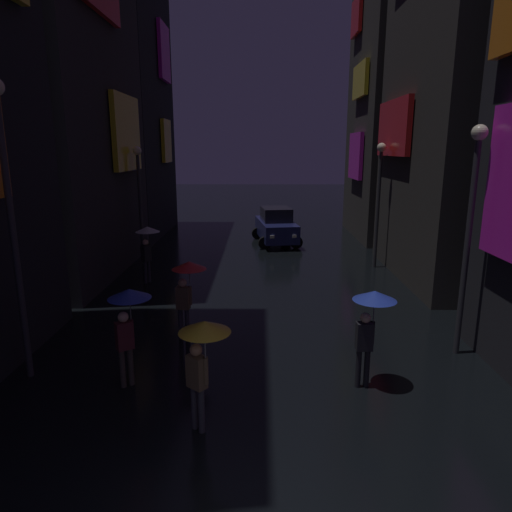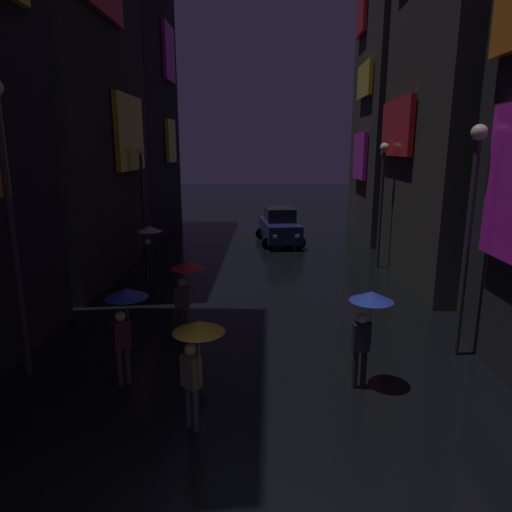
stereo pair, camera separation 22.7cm
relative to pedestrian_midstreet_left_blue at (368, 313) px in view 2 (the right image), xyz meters
The scene contains 13 objects.
building_left_mid 14.63m from the pedestrian_midstreet_left_blue, 137.18° to the left, with size 4.25×8.91×14.57m.
building_left_far 21.01m from the pedestrian_midstreet_left_blue, 119.28° to the left, with size 4.25×7.90×14.48m.
building_right_far 19.78m from the pedestrian_midstreet_left_blue, 73.63° to the left, with size 4.25×7.21×19.90m.
pedestrian_midstreet_left_blue is the anchor object (origin of this frame).
pedestrian_near_crossing_red 4.84m from the pedestrian_midstreet_left_blue, 149.79° to the left, with size 0.90×0.90×2.12m.
pedestrian_foreground_right_blue 5.04m from the pedestrian_midstreet_left_blue, behind, with size 0.90×0.90×2.12m.
pedestrian_far_right_clear 10.09m from the pedestrian_midstreet_left_blue, 130.20° to the left, with size 0.90×0.90×2.12m.
pedestrian_midstreet_centre_yellow 3.67m from the pedestrian_midstreet_left_blue, 153.16° to the right, with size 0.90×0.90×2.12m.
car_distant 15.01m from the pedestrian_midstreet_left_blue, 95.65° to the left, with size 2.64×4.32×1.92m.
streetlamp_right_far 10.47m from the pedestrian_midstreet_left_blue, 75.57° to the left, with size 0.36×0.36×5.17m.
streetlamp_left_far 12.90m from the pedestrian_midstreet_left_blue, 125.41° to the left, with size 0.36×0.36×5.03m.
streetlamp_right_near 3.53m from the pedestrian_midstreet_left_blue, 32.50° to the left, with size 0.36×0.36×5.47m.
streetlamp_left_near 7.75m from the pedestrian_midstreet_left_blue, behind, with size 0.36×0.36×6.29m.
Camera 2 is at (0.37, -4.60, 4.96)m, focal length 32.00 mm.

